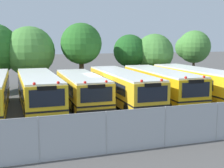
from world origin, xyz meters
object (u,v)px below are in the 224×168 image
object	(u,v)px
school_bus_5	(196,82)
tree_2	(31,52)
school_bus_4	(160,84)
tree_6	(192,47)
tree_4	(131,51)
school_bus_1	(39,90)
tree_5	(153,52)
tree_3	(82,43)
school_bus_3	(122,86)
school_bus_2	(81,89)

from	to	relation	value
school_bus_5	tree_2	bearing A→B (deg)	-35.59
school_bus_4	tree_6	size ratio (longest dim) A/B	1.81
tree_4	tree_6	xyz separation A→B (m)	(7.79, 0.47, 0.40)
school_bus_1	tree_4	size ratio (longest dim) A/B	1.84
tree_5	tree_3	bearing A→B (deg)	179.71
tree_3	school_bus_4	bearing A→B (deg)	-57.16
tree_3	tree_5	world-z (taller)	tree_3
tree_2	tree_4	world-z (taller)	tree_2
school_bus_3	tree_2	distance (m)	11.05
tree_2	tree_4	distance (m)	10.41
tree_5	tree_6	size ratio (longest dim) A/B	0.93
school_bus_1	tree_3	distance (m)	9.71
school_bus_2	tree_3	size ratio (longest dim) A/B	1.40
school_bus_2	tree_6	size ratio (longest dim) A/B	1.54
school_bus_1	school_bus_5	xyz separation A→B (m)	(13.09, -0.11, 0.02)
school_bus_3	tree_3	size ratio (longest dim) A/B	1.72
school_bus_3	school_bus_5	bearing A→B (deg)	-179.71
school_bus_4	school_bus_5	size ratio (longest dim) A/B	1.00
school_bus_4	school_bus_5	world-z (taller)	school_bus_5
tree_2	tree_6	bearing A→B (deg)	-0.28
tree_3	school_bus_1	bearing A→B (deg)	-123.12
school_bus_5	tree_5	xyz separation A→B (m)	(-0.31, 7.74, 2.20)
tree_3	tree_4	distance (m)	5.59
tree_6	school_bus_5	bearing A→B (deg)	-120.72
school_bus_2	tree_3	bearing A→B (deg)	-102.74
school_bus_1	school_bus_2	world-z (taller)	school_bus_1
school_bus_3	tree_3	xyz separation A→B (m)	(-1.43, 7.69, 3.23)
school_bus_3	school_bus_5	distance (m)	6.66
tree_6	tree_4	bearing A→B (deg)	-176.53
tree_2	tree_3	world-z (taller)	tree_3
school_bus_4	tree_4	world-z (taller)	tree_4
tree_4	tree_5	xyz separation A→B (m)	(2.29, -0.53, -0.11)
school_bus_4	tree_2	distance (m)	13.17
school_bus_5	tree_4	bearing A→B (deg)	-73.95
tree_2	tree_3	xyz separation A→B (m)	(4.90, -1.05, 0.83)
school_bus_1	school_bus_5	distance (m)	13.09
tree_6	tree_3	bearing A→B (deg)	-175.86
school_bus_5	tree_5	distance (m)	8.06
tree_5	tree_4	bearing A→B (deg)	166.95
school_bus_1	tree_2	world-z (taller)	tree_2
tree_4	school_bus_2	bearing A→B (deg)	-132.61
school_bus_2	school_bus_5	size ratio (longest dim) A/B	0.85
tree_6	school_bus_1	bearing A→B (deg)	-154.73
school_bus_1	school_bus_3	world-z (taller)	school_bus_1
tree_4	school_bus_5	bearing A→B (deg)	-72.60
school_bus_3	school_bus_5	xyz separation A→B (m)	(6.66, -0.10, 0.04)
school_bus_1	school_bus_4	bearing A→B (deg)	-179.43
school_bus_2	school_bus_5	world-z (taller)	school_bus_5
school_bus_1	school_bus_4	distance (m)	9.84
tree_4	tree_6	world-z (taller)	tree_6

